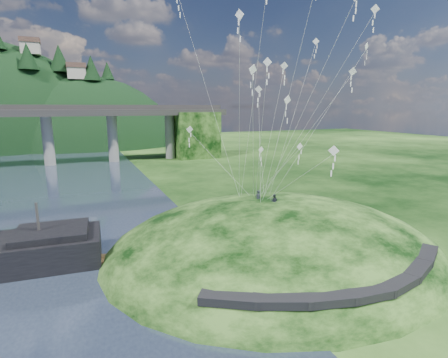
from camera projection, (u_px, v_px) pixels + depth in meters
name	position (u px, v px, depth m)	size (l,w,h in m)	color
ground	(209.00, 271.00, 31.41)	(320.00, 320.00, 0.00)	black
grass_hill	(274.00, 262.00, 36.58)	(36.00, 32.00, 13.00)	black
footpath	(354.00, 283.00, 25.06)	(22.29, 5.84, 0.83)	black
bridge	(0.00, 127.00, 82.44)	(160.00, 11.00, 15.00)	#2D2B2B
wooden_dock	(131.00, 258.00, 33.25)	(11.98, 5.17, 0.85)	#372916
kite_flyers	(267.00, 192.00, 36.16)	(1.66, 2.56, 1.81)	#282B35
kite_swarm	(286.00, 69.00, 32.26)	(18.72, 17.82, 18.54)	silver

